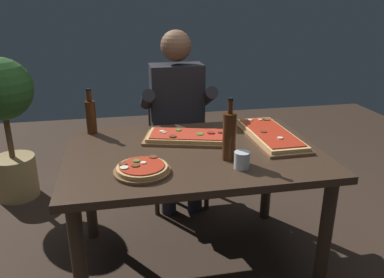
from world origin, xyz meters
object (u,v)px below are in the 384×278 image
Objects in this scene: dining_table at (194,166)px; tumbler_near_camera at (242,160)px; oil_bottle_amber at (229,136)px; potted_plant_corner at (5,114)px; diner_chair at (176,140)px; pizza_rectangular_left at (270,135)px; pizza_round_far at (142,169)px; wine_bottle_dark at (91,116)px; pizza_rectangular_front at (189,137)px; seated_diner at (178,113)px.

dining_table is 0.36m from tumbler_near_camera.
tumbler_near_camera reaches higher than dining_table.
potted_plant_corner is (-1.40, 1.26, -0.17)m from oil_bottle_amber.
pizza_rectangular_left is at bearing -58.08° from diner_chair.
pizza_round_far is (-0.30, -0.24, 0.11)m from dining_table.
wine_bottle_dark is 1.02m from tumbler_near_camera.
pizza_round_far is 0.24× the size of potted_plant_corner.
diner_chair is at bearing 87.94° from dining_table.
pizza_rectangular_front is at bearing 112.28° from tumbler_near_camera.
pizza_rectangular_left is (0.49, -0.06, -0.00)m from pizza_rectangular_front.
pizza_rectangular_front reaches higher than dining_table.
pizza_rectangular_left is 2.00m from potted_plant_corner.
pizza_rectangular_front is at bearing 173.17° from pizza_rectangular_left.
wine_bottle_dark is (-0.26, 0.65, 0.09)m from pizza_round_far.
diner_chair is at bearing -10.83° from potted_plant_corner.
pizza_rectangular_front is 0.90× the size of pizza_rectangular_left.
oil_bottle_amber is at bearing -141.73° from pizza_rectangular_left.
oil_bottle_amber reaches higher than diner_chair.
dining_table is 0.87m from diner_chair.
wine_bottle_dark is at bearing -143.25° from diner_chair.
tumbler_near_camera is at bearing -55.74° from dining_table.
wine_bottle_dark reaches higher than diner_chair.
diner_chair reaches higher than pizza_rectangular_left.
dining_table is at bearing 134.88° from oil_bottle_amber.
oil_bottle_amber is at bearing 10.01° from pizza_round_far.
pizza_rectangular_left is 0.45m from oil_bottle_amber.
oil_bottle_amber reaches higher than pizza_rectangular_left.
tumbler_near_camera is (-0.31, -0.39, 0.02)m from pizza_rectangular_left.
dining_table is at bearing -167.21° from pizza_rectangular_left.
dining_table is 2.24× the size of pizza_rectangular_left.
seated_diner is (0.33, 0.97, -0.02)m from pizza_round_far.
pizza_rectangular_front is 0.49m from pizza_rectangular_left.
dining_table is at bearing -91.54° from pizza_rectangular_front.
tumbler_near_camera is 1.18m from diner_chair.
seated_diner is at bearing 87.35° from pizza_rectangular_front.
dining_table is 0.73m from wine_bottle_dark.
diner_chair is (0.03, 0.68, -0.27)m from pizza_rectangular_front.
wine_bottle_dark is 0.83m from diner_chair.
dining_table is 0.52m from pizza_rectangular_left.
pizza_round_far is at bearing -67.96° from wine_bottle_dark.
diner_chair is at bearing 97.88° from tumbler_near_camera.
pizza_round_far is at bearing -142.07° from dining_table.
dining_table is at bearing -92.06° from diner_chair.
diner_chair is at bearing 87.81° from pizza_rectangular_front.
dining_table is 16.29× the size of tumbler_near_camera.
pizza_rectangular_front is 6.56× the size of tumbler_near_camera.
pizza_rectangular_left is at bearing 23.61° from pizza_round_far.
seated_diner is (-0.46, 0.62, -0.02)m from pizza_rectangular_left.
dining_table is 4.23× the size of oil_bottle_amber.
pizza_rectangular_left is 2.25× the size of pizza_round_far.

